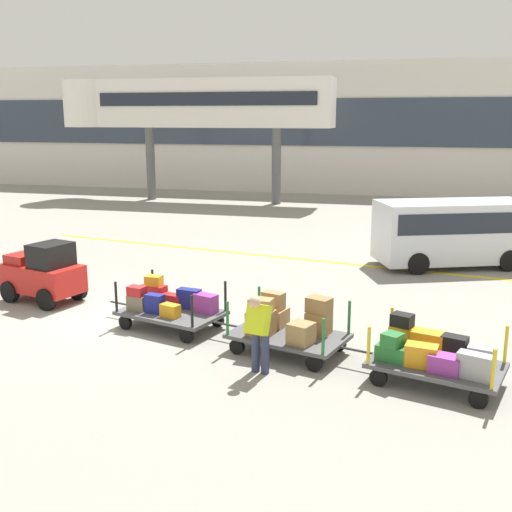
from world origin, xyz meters
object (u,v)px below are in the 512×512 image
(baggage_tug, at_px, (43,273))
(baggage_cart_lead, at_px, (170,305))
(baggage_handler, at_px, (259,330))
(shuttle_van, at_px, (453,228))
(baggage_cart_tail, at_px, (434,356))
(baggage_cart_middle, at_px, (287,325))
(safety_cone_near, at_px, (73,265))

(baggage_tug, bearing_deg, baggage_cart_lead, -14.75)
(baggage_tug, xyz_separation_m, baggage_handler, (6.57, -3.11, 0.11))
(baggage_tug, xyz_separation_m, shuttle_van, (10.51, 6.70, 0.48))
(baggage_tug, distance_m, baggage_cart_tail, 10.12)
(baggage_cart_lead, distance_m, baggage_handler, 3.38)
(baggage_cart_middle, height_order, shuttle_van, shuttle_van)
(baggage_cart_middle, bearing_deg, baggage_handler, -103.08)
(baggage_cart_lead, distance_m, shuttle_van, 10.17)
(baggage_cart_middle, bearing_deg, baggage_cart_lead, 163.61)
(baggage_cart_middle, bearing_deg, shuttle_van, 66.98)
(baggage_cart_lead, relative_size, baggage_handler, 1.97)
(baggage_cart_middle, relative_size, shuttle_van, 0.60)
(safety_cone_near, bearing_deg, baggage_cart_tail, -27.37)
(baggage_tug, distance_m, baggage_handler, 7.27)
(baggage_tug, height_order, baggage_handler, baggage_tug)
(baggage_tug, bearing_deg, safety_cone_near, 105.98)
(baggage_handler, bearing_deg, baggage_cart_lead, 141.78)
(baggage_cart_lead, bearing_deg, baggage_cart_middle, -16.39)
(baggage_tug, height_order, safety_cone_near, baggage_tug)
(shuttle_van, bearing_deg, baggage_handler, -111.85)
(baggage_cart_tail, bearing_deg, baggage_cart_lead, 163.82)
(baggage_cart_lead, height_order, baggage_cart_middle, baggage_cart_middle)
(baggage_cart_tail, height_order, baggage_handler, baggage_handler)
(baggage_handler, xyz_separation_m, safety_cone_near, (-7.35, 5.84, -0.59))
(baggage_cart_tail, relative_size, safety_cone_near, 5.61)
(shuttle_van, bearing_deg, baggage_tug, -147.49)
(baggage_cart_lead, distance_m, baggage_cart_middle, 3.05)
(baggage_cart_tail, relative_size, shuttle_van, 0.60)
(baggage_tug, bearing_deg, baggage_cart_tail, -15.61)
(baggage_cart_lead, height_order, baggage_handler, baggage_handler)
(baggage_cart_tail, bearing_deg, shuttle_van, 85.35)
(baggage_handler, bearing_deg, baggage_tug, 154.66)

